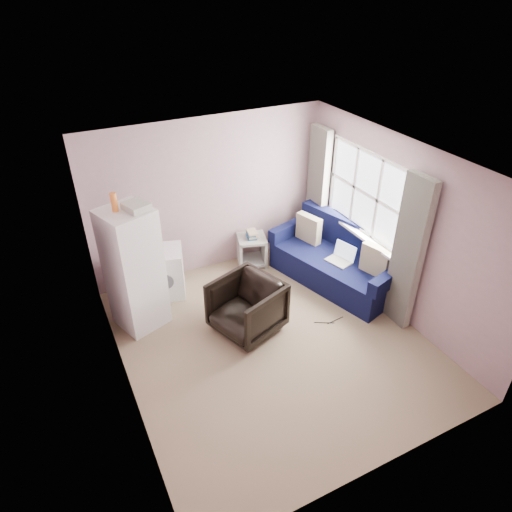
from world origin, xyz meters
The scene contains 8 objects.
room centered at (0.02, 0.01, 1.25)m, with size 3.84×4.24×2.54m.
armchair centered at (-0.20, 0.37, 0.42)m, with size 0.82×0.77×0.85m, color black.
fridge centered at (-1.46, 1.19, 0.89)m, with size 0.77×0.77×2.00m.
washing_machine centered at (-0.94, 1.68, 0.40)m, with size 0.67×0.67×0.76m.
side_table centered at (0.59, 1.84, 0.29)m, with size 0.57×0.57×0.62m.
sofa centered at (1.61, 0.81, 0.34)m, with size 1.50×2.28×0.94m.
window_dressing centered at (1.78, 0.70, 1.11)m, with size 0.17×2.62×2.18m.
floor_cables centered at (0.91, -0.02, 0.01)m, with size 0.44×0.15×0.01m.
Camera 1 is at (-2.25, -4.00, 4.27)m, focal length 32.00 mm.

